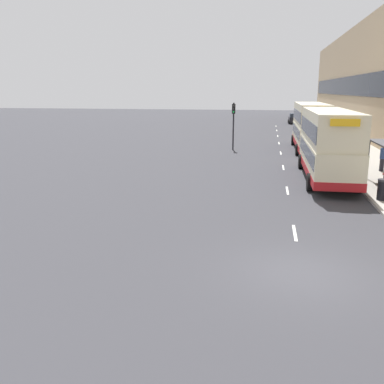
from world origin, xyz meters
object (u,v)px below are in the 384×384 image
object	(u,v)px
double_decker_bus_near	(328,143)
traffic_light_far_kerb	(233,118)
litter_bin	(383,190)
pedestrian_1	(382,158)
double_decker_bus_ahead	(310,126)
car_0	(294,118)

from	to	relation	value
double_decker_bus_near	traffic_light_far_kerb	world-z (taller)	traffic_light_far_kerb
double_decker_bus_near	traffic_light_far_kerb	size ratio (longest dim) A/B	2.55
double_decker_bus_near	litter_bin	world-z (taller)	double_decker_bus_near
pedestrian_1	traffic_light_far_kerb	distance (m)	14.80
double_decker_bus_ahead	litter_bin	distance (m)	19.12
pedestrian_1	litter_bin	bearing A→B (deg)	-103.07
pedestrian_1	double_decker_bus_near	bearing A→B (deg)	-144.70
double_decker_bus_ahead	traffic_light_far_kerb	bearing A→B (deg)	-173.08
traffic_light_far_kerb	litter_bin	bearing A→B (deg)	-63.69
traffic_light_far_kerb	double_decker_bus_near	bearing A→B (deg)	-61.57
pedestrian_1	traffic_light_far_kerb	size ratio (longest dim) A/B	0.41
double_decker_bus_near	double_decker_bus_ahead	distance (m)	13.55
double_decker_bus_near	litter_bin	distance (m)	6.01
double_decker_bus_ahead	pedestrian_1	bearing A→B (deg)	-70.33
double_decker_bus_ahead	traffic_light_far_kerb	xyz separation A→B (m)	(-7.02, -0.85, 0.66)
double_decker_bus_ahead	litter_bin	bearing A→B (deg)	-84.20
double_decker_bus_ahead	double_decker_bus_near	bearing A→B (deg)	-90.63
double_decker_bus_ahead	litter_bin	xyz separation A→B (m)	(1.93, -18.95, -1.62)
double_decker_bus_near	litter_bin	size ratio (longest dim) A/B	10.56
car_0	litter_bin	distance (m)	51.98
litter_bin	traffic_light_far_kerb	bearing A→B (deg)	116.31
litter_bin	pedestrian_1	bearing A→B (deg)	76.93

